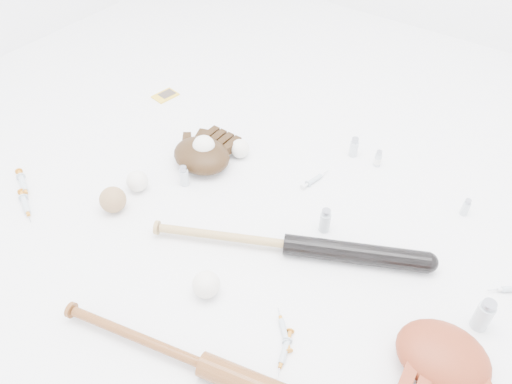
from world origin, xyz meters
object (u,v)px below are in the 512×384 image
Objects in this scene: bat_dark at (287,244)px; glove_dark at (202,155)px; pedestal at (205,159)px; bat_wood at (204,365)px.

bat_dark is 3.42× the size of glove_dark.
pedestal is at bearing 133.86° from bat_dark.
bat_dark is 11.50× the size of pedestal.
bat_wood is 3.36× the size of glove_dark.
glove_dark is at bearing 117.82° from bat_wood.
pedestal is at bearing 66.84° from glove_dark.
bat_wood reaches higher than pedestal.
glove_dark is (-0.48, 0.56, 0.01)m from bat_wood.
bat_wood is at bearing -110.27° from bat_dark.
bat_dark is at bearing -18.31° from glove_dark.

